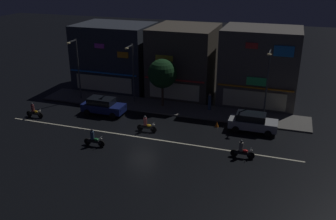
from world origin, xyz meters
TOP-DOWN VIEW (x-y plane):
  - ground_plane at (0.00, 0.00)m, footprint 140.00×140.00m
  - lane_divider_stripe at (0.00, 0.00)m, footprint 27.00×0.16m
  - sidewalk_far at (0.00, 7.39)m, footprint 28.42×3.72m
  - storefront_left_block at (-0.00, 13.13)m, footprint 7.02×7.92m
  - storefront_center_block at (-8.52, 12.63)m, footprint 8.76×6.91m
  - storefront_right_block at (8.53, 12.41)m, footprint 7.93×6.49m
  - streetlamp_west at (-10.23, 6.71)m, footprint 0.44×1.64m
  - streetlamp_mid at (-4.13, 7.61)m, footprint 0.44×1.64m
  - streetlamp_east at (9.71, 7.46)m, footprint 0.44×1.64m
  - pedestrian_on_sidewalk at (4.21, 8.04)m, footprint 0.33×0.33m
  - street_tree at (-0.72, 7.50)m, footprint 3.02×3.02m
  - parked_car_near_kerb at (-5.81, 3.86)m, footprint 4.30×1.98m
  - parked_car_trailing at (8.95, 4.50)m, footprint 4.30×1.98m
  - motorcycle_lead at (-3.23, -2.71)m, footprint 1.90×0.60m
  - motorcycle_following at (-0.12, 1.32)m, footprint 1.90×0.60m
  - motorcycle_opposite_lane at (8.75, -0.82)m, footprint 1.90×0.60m
  - motorcycle_trailing_far at (-11.86, 0.87)m, footprint 1.90×0.60m
  - traffic_cone at (5.75, 4.33)m, footprint 0.36×0.36m

SIDE VIEW (x-z plane):
  - ground_plane at x=0.00m, z-range 0.00..0.00m
  - lane_divider_stripe at x=0.00m, z-range 0.00..0.01m
  - sidewalk_far at x=0.00m, z-range 0.00..0.14m
  - traffic_cone at x=5.75m, z-range 0.00..0.55m
  - motorcycle_lead at x=-3.23m, z-range -0.13..1.39m
  - motorcycle_following at x=-0.12m, z-range -0.13..1.39m
  - motorcycle_opposite_lane at x=8.75m, z-range -0.13..1.39m
  - motorcycle_trailing_far at x=-11.86m, z-range -0.13..1.39m
  - parked_car_near_kerb at x=-5.81m, z-range 0.03..1.70m
  - parked_car_trailing at x=8.95m, z-range 0.03..1.70m
  - pedestrian_on_sidewalk at x=4.21m, z-range 0.08..1.82m
  - street_tree at x=-0.72m, z-range 1.15..6.21m
  - storefront_center_block at x=-8.52m, z-range 0.00..7.60m
  - storefront_left_block at x=0.00m, z-range 0.00..7.68m
  - streetlamp_mid at x=-4.13m, z-range 0.76..7.07m
  - storefront_right_block at x=8.53m, z-range 0.00..8.05m
  - streetlamp_west at x=-10.23m, z-range 0.77..7.40m
  - streetlamp_east at x=9.71m, z-range 0.77..7.53m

